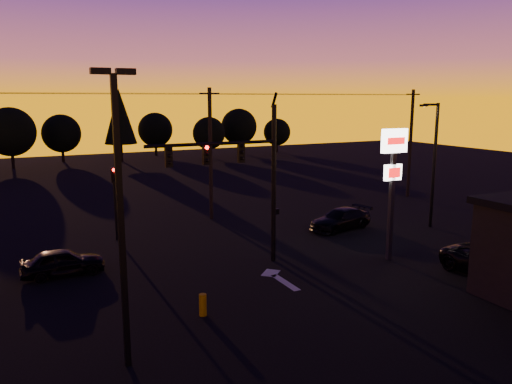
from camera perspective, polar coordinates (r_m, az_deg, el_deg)
ground at (r=22.17m, az=3.51°, el=-11.32°), size 120.00×120.00×0.00m
lane_arrow at (r=23.75m, az=2.54°, el=-9.77°), size 1.20×3.10×0.01m
traffic_signal_mast at (r=24.29m, az=-1.26°, el=2.72°), size 6.79×0.52×8.58m
secondary_signal at (r=30.24m, az=-15.85°, el=-0.08°), size 0.30×0.31×4.35m
parking_lot_light at (r=15.35m, az=-15.30°, el=-1.10°), size 1.25×0.30×9.14m
pylon_sign at (r=26.14m, az=15.40°, el=2.86°), size 1.50×0.28×6.80m
streetlight at (r=33.82m, az=19.62°, el=3.48°), size 1.55×0.35×8.00m
utility_pole_1 at (r=34.28m, az=-5.22°, el=4.44°), size 1.40×0.26×9.00m
utility_pole_2 at (r=44.08m, az=17.24°, el=5.39°), size 1.40×0.26×9.00m
power_wires at (r=34.08m, az=-5.34°, el=11.09°), size 36.00×1.22×0.07m
bollard at (r=19.87m, az=-6.10°, el=-12.70°), size 0.29×0.29×0.87m
tree_2 at (r=65.89m, az=-26.27°, el=6.18°), size 5.77×5.78×7.26m
tree_3 at (r=70.21m, az=-21.35°, el=6.25°), size 4.95×4.95×6.22m
tree_4 at (r=68.13m, az=-15.31°, el=8.33°), size 4.18×4.18×9.50m
tree_5 at (r=74.47m, az=-11.43°, el=6.98°), size 4.95×4.95×6.22m
tree_6 at (r=70.65m, az=-5.41°, el=6.70°), size 4.54×4.54×5.71m
tree_7 at (r=75.69m, az=-1.97°, el=7.48°), size 5.36×5.36×6.74m
tree_8 at (r=77.55m, az=2.41°, el=6.86°), size 4.12×4.12×5.19m
car_left at (r=25.58m, az=-21.20°, el=-7.47°), size 3.81×1.55×1.30m
car_right at (r=32.49m, az=9.64°, el=-3.07°), size 4.79×2.71×1.31m
suv_parked at (r=25.96m, az=26.00°, el=-7.38°), size 2.80×5.43×1.47m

